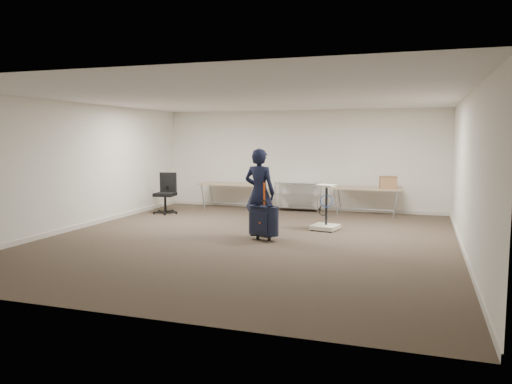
% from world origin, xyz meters
% --- Properties ---
extents(ground, '(9.00, 9.00, 0.00)m').
position_xyz_m(ground, '(0.00, 0.00, 0.00)').
color(ground, '#3F3026').
rests_on(ground, ground).
extents(room_shell, '(8.00, 9.00, 9.00)m').
position_xyz_m(room_shell, '(0.00, 1.38, 0.05)').
color(room_shell, white).
rests_on(room_shell, ground).
extents(folding_table_left, '(1.80, 0.75, 0.73)m').
position_xyz_m(folding_table_left, '(-1.90, 3.95, 0.68)').
color(folding_table_left, '#967B5C').
rests_on(folding_table_left, ground).
extents(folding_table_right, '(1.80, 0.75, 0.73)m').
position_xyz_m(folding_table_right, '(1.90, 3.95, 0.68)').
color(folding_table_right, '#967B5C').
rests_on(folding_table_right, ground).
extents(wire_shelf, '(1.22, 0.47, 0.80)m').
position_xyz_m(wire_shelf, '(0.00, 4.20, 0.44)').
color(wire_shelf, silver).
rests_on(wire_shelf, ground).
extents(person, '(0.72, 0.53, 1.82)m').
position_xyz_m(person, '(0.10, 0.40, 0.91)').
color(person, black).
rests_on(person, ground).
extents(suitcase, '(0.47, 0.34, 1.15)m').
position_xyz_m(suitcase, '(0.30, 0.04, 0.39)').
color(suitcase, black).
rests_on(suitcase, ground).
extents(office_chair, '(0.66, 0.66, 1.09)m').
position_xyz_m(office_chair, '(-3.26, 2.59, 0.33)').
color(office_chair, black).
rests_on(office_chair, ground).
extents(equipment_cart, '(0.64, 0.64, 1.01)m').
position_xyz_m(equipment_cart, '(1.26, 1.53, 0.26)').
color(equipment_cart, beige).
rests_on(equipment_cart, ground).
extents(cardboard_box, '(0.46, 0.38, 0.31)m').
position_xyz_m(cardboard_box, '(2.44, 3.92, 0.89)').
color(cardboard_box, olive).
rests_on(cardboard_box, folding_table_right).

